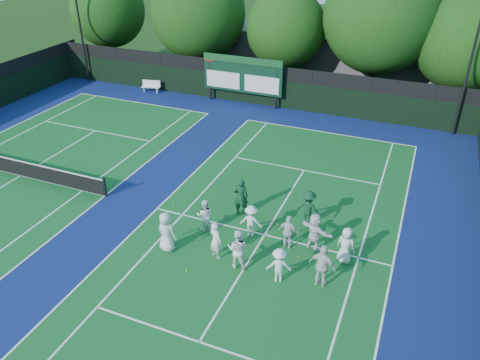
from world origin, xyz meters
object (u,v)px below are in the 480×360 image
at_px(scoreboard, 242,75).
at_px(bench, 151,86).
at_px(coach_left, 241,197).
at_px(tennis_net, 19,168).

bearing_deg(scoreboard, bench, -178.36).
height_order(bench, coach_left, coach_left).
relative_size(scoreboard, bench, 3.99).
distance_m(scoreboard, tennis_net, 16.26).
xyz_separation_m(scoreboard, tennis_net, (-6.99, -14.59, -1.70)).
relative_size(tennis_net, coach_left, 6.07).
bearing_deg(coach_left, tennis_net, -16.32).
height_order(scoreboard, coach_left, scoreboard).
xyz_separation_m(scoreboard, bench, (-7.66, -0.22, -1.70)).
height_order(tennis_net, coach_left, coach_left).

